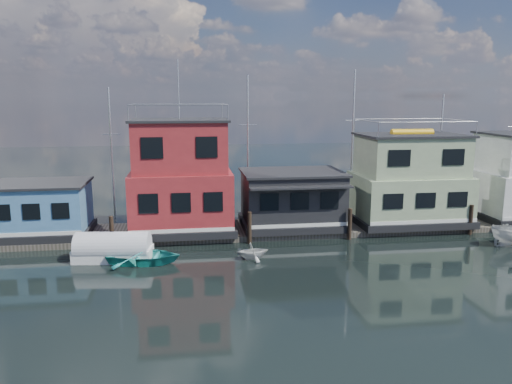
{
  "coord_description": "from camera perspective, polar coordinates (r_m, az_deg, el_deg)",
  "views": [
    {
      "loc": [
        -8.11,
        -23.0,
        9.81
      ],
      "look_at": [
        -3.16,
        12.0,
        3.0
      ],
      "focal_mm": 35.0,
      "sensor_mm": 36.0,
      "label": 1
    }
  ],
  "objects": [
    {
      "name": "dinghy_white",
      "position": [
        30.63,
        -0.43,
        -6.73
      ],
      "size": [
        2.23,
        2.0,
        1.06
      ],
      "primitive_type": "imported",
      "rotation": [
        0.0,
        0.0,
        1.71
      ],
      "color": "silver",
      "rests_on": "ground"
    },
    {
      "name": "pilings",
      "position": [
        34.25,
        5.36,
        -3.88
      ],
      "size": [
        42.28,
        0.28,
        2.2
      ],
      "color": "#2D2116",
      "rests_on": "ground"
    },
    {
      "name": "houseboat_green",
      "position": [
        39.24,
        17.12,
        1.24
      ],
      "size": [
        8.4,
        5.9,
        7.03
      ],
      "color": "black",
      "rests_on": "dock"
    },
    {
      "name": "ground",
      "position": [
        26.29,
        10.75,
        -11.21
      ],
      "size": [
        160.0,
        160.0,
        0.0
      ],
      "primitive_type": "plane",
      "color": "black",
      "rests_on": "ground"
    },
    {
      "name": "dinghy_teal",
      "position": [
        30.65,
        -12.68,
        -7.15
      ],
      "size": [
        4.81,
        3.81,
        0.9
      ],
      "primitive_type": "imported",
      "rotation": [
        0.0,
        0.0,
        1.4
      ],
      "color": "teal",
      "rests_on": "ground"
    },
    {
      "name": "tarp_runabout",
      "position": [
        31.6,
        -16.01,
        -6.29
      ],
      "size": [
        4.79,
        2.36,
        1.87
      ],
      "rotation": [
        0.0,
        0.0,
        -0.12
      ],
      "color": "white",
      "rests_on": "ground"
    },
    {
      "name": "background_masts",
      "position": [
        43.18,
        9.37,
        5.1
      ],
      "size": [
        36.4,
        0.16,
        12.0
      ],
      "color": "silver",
      "rests_on": "ground"
    },
    {
      "name": "houseboat_dark",
      "position": [
        36.56,
        4.14,
        -0.79
      ],
      "size": [
        7.4,
        6.1,
        4.06
      ],
      "color": "black",
      "rests_on": "dock"
    },
    {
      "name": "dock",
      "position": [
        37.19,
        4.84,
        -4.11
      ],
      "size": [
        48.0,
        5.0,
        0.4
      ],
      "primitive_type": "cube",
      "color": "#595147",
      "rests_on": "ground"
    },
    {
      "name": "houseboat_red",
      "position": [
        35.47,
        -8.57,
        1.52
      ],
      "size": [
        7.4,
        5.9,
        11.86
      ],
      "color": "black",
      "rests_on": "dock"
    },
    {
      "name": "houseboat_blue",
      "position": [
        37.16,
        -23.3,
        -1.81
      ],
      "size": [
        6.4,
        4.9,
        3.66
      ],
      "color": "black",
      "rests_on": "dock"
    }
  ]
}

